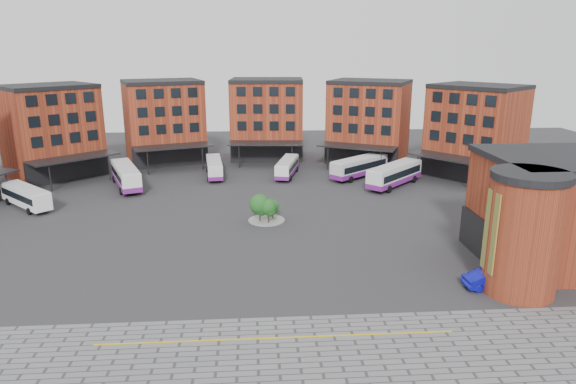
{
  "coord_description": "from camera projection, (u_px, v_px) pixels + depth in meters",
  "views": [
    {
      "loc": [
        0.54,
        -46.76,
        20.41
      ],
      "look_at": [
        4.5,
        10.45,
        4.0
      ],
      "focal_mm": 32.0,
      "sensor_mm": 36.0,
      "label": 1
    }
  ],
  "objects": [
    {
      "name": "ground",
      "position": [
        250.0,
        261.0,
        50.43
      ],
      "size": [
        160.0,
        160.0,
        0.0
      ],
      "primitive_type": "plane",
      "color": "#28282B",
      "rests_on": "ground"
    },
    {
      "name": "bus_b",
      "position": [
        126.0,
        176.0,
        76.18
      ],
      "size": [
        6.84,
        11.99,
        3.33
      ],
      "rotation": [
        0.0,
        0.0,
        0.37
      ],
      "color": "white",
      "rests_on": "ground"
    },
    {
      "name": "blue_car",
      "position": [
        491.0,
        280.0,
        44.61
      ],
      "size": [
        4.9,
        2.04,
        1.58
      ],
      "primitive_type": "imported",
      "rotation": [
        0.0,
        0.0,
        1.65
      ],
      "color": "#0C0D9D",
      "rests_on": "ground"
    },
    {
      "name": "tree_island",
      "position": [
        265.0,
        207.0,
        61.01
      ],
      "size": [
        4.4,
        4.4,
        3.5
      ],
      "color": "gray",
      "rests_on": "ground"
    },
    {
      "name": "bus_e",
      "position": [
        359.0,
        167.0,
        81.99
      ],
      "size": [
        10.51,
        9.36,
        3.23
      ],
      "rotation": [
        0.0,
        0.0,
        -0.88
      ],
      "color": "silver",
      "rests_on": "ground"
    },
    {
      "name": "east_building",
      "position": [
        556.0,
        213.0,
        47.95
      ],
      "size": [
        17.4,
        15.4,
        10.6
      ],
      "color": "#923920",
      "rests_on": "ground"
    },
    {
      "name": "bus_d",
      "position": [
        287.0,
        167.0,
        82.88
      ],
      "size": [
        4.56,
        10.02,
        2.75
      ],
      "rotation": [
        0.0,
        0.0,
        -0.25
      ],
      "color": "white",
      "rests_on": "ground"
    },
    {
      "name": "bus_a",
      "position": [
        26.0,
        195.0,
        66.6
      ],
      "size": [
        8.71,
        8.64,
        2.83
      ],
      "rotation": [
        0.0,
        0.0,
        0.79
      ],
      "color": "white",
      "rests_on": "ground"
    },
    {
      "name": "bus_c",
      "position": [
        214.0,
        167.0,
        82.64
      ],
      "size": [
        3.38,
        10.16,
        2.81
      ],
      "rotation": [
        0.0,
        0.0,
        0.11
      ],
      "color": "white",
      "rests_on": "ground"
    },
    {
      "name": "bus_f",
      "position": [
        395.0,
        174.0,
        76.86
      ],
      "size": [
        10.31,
        10.36,
        3.35
      ],
      "rotation": [
        0.0,
        0.0,
        -0.78
      ],
      "color": "white",
      "rests_on": "ground"
    },
    {
      "name": "main_building",
      "position": [
        221.0,
        128.0,
        84.8
      ],
      "size": [
        94.14,
        42.48,
        14.6
      ],
      "color": "#923920",
      "rests_on": "ground"
    },
    {
      "name": "yellow_line",
      "position": [
        277.0,
        338.0,
        37.12
      ],
      "size": [
        26.0,
        0.15,
        0.02
      ],
      "primitive_type": "cube",
      "color": "gold",
      "rests_on": "paving_zone"
    }
  ]
}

